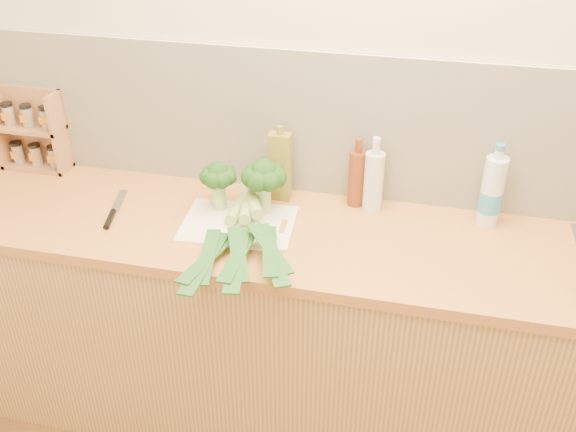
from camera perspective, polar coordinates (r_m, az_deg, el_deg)
name	(u,v)px	position (r m, az deg, el deg)	size (l,w,h in m)	color
room_shell	(367,130)	(2.30, 7.06, 7.56)	(3.50, 3.50, 3.50)	beige
counter	(345,338)	(2.45, 5.11, -10.77)	(3.20, 0.62, 0.90)	tan
chopping_board	(239,224)	(2.24, -4.42, -0.71)	(0.38, 0.28, 0.01)	white
broccoli_left	(218,177)	(2.26, -6.21, 3.46)	(0.13, 0.13, 0.18)	#98BE6F
broccoli_right	(264,177)	(2.23, -2.15, 3.52)	(0.16, 0.16, 0.20)	#98BE6F
leek_front	(232,218)	(2.22, -5.03, -0.20)	(0.10, 0.72, 0.04)	white
leek_mid	(244,223)	(2.15, -3.95, -0.63)	(0.17, 0.63, 0.04)	white
leek_back	(258,217)	(2.15, -2.65, -0.09)	(0.32, 0.60, 0.04)	white
chefs_knife	(112,214)	(2.36, -15.36, 0.13)	(0.09, 0.28, 0.02)	silver
spice_rack	(34,134)	(2.76, -21.68, 6.80)	(0.27, 0.11, 0.33)	#B97B4F
oil_tin	(280,166)	(2.34, -0.71, 4.45)	(0.08, 0.05, 0.29)	olive
glass_bottle	(374,180)	(2.30, 7.62, 3.17)	(0.07, 0.07, 0.28)	silver
amber_bottle	(357,177)	(2.32, 6.15, 3.45)	(0.06, 0.06, 0.26)	#652E13
water_bottle	(492,193)	(2.29, 17.64, 1.94)	(0.08, 0.08, 0.28)	silver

